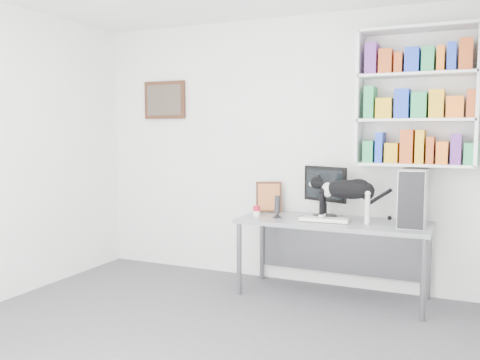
# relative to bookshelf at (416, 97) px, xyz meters

# --- Properties ---
(room) EXTENTS (4.01, 4.01, 2.70)m
(room) POSITION_rel_bookshelf_xyz_m (-1.40, -1.85, -0.50)
(room) COLOR #545459
(room) RESTS_ON ground
(bookshelf) EXTENTS (1.03, 0.28, 1.24)m
(bookshelf) POSITION_rel_bookshelf_xyz_m (0.00, 0.00, 0.00)
(bookshelf) COLOR silver
(bookshelf) RESTS_ON room
(wall_art) EXTENTS (0.52, 0.04, 0.42)m
(wall_art) POSITION_rel_bookshelf_xyz_m (-2.70, 0.12, 0.05)
(wall_art) COLOR #4C2A18
(wall_art) RESTS_ON room
(desk) EXTENTS (1.75, 0.69, 0.73)m
(desk) POSITION_rel_bookshelf_xyz_m (-0.67, -0.23, -1.49)
(desk) COLOR gray
(desk) RESTS_ON room
(monitor) EXTENTS (0.52, 0.38, 0.50)m
(monitor) POSITION_rel_bookshelf_xyz_m (-0.79, -0.07, -0.87)
(monitor) COLOR black
(monitor) RESTS_ON desk
(keyboard) EXTENTS (0.45, 0.20, 0.03)m
(keyboard) POSITION_rel_bookshelf_xyz_m (-0.73, -0.31, -1.11)
(keyboard) COLOR white
(keyboard) RESTS_ON desk
(pc_tower) EXTENTS (0.22, 0.49, 0.49)m
(pc_tower) POSITION_rel_bookshelf_xyz_m (0.02, -0.16, -0.88)
(pc_tower) COLOR silver
(pc_tower) RESTS_ON desk
(speaker) EXTENTS (0.10, 0.10, 0.22)m
(speaker) POSITION_rel_bookshelf_xyz_m (-1.19, -0.30, -1.01)
(speaker) COLOR black
(speaker) RESTS_ON desk
(leaning_print) EXTENTS (0.28, 0.20, 0.32)m
(leaning_print) POSITION_rel_bookshelf_xyz_m (-1.39, -0.00, -0.96)
(leaning_print) COLOR #4C2A18
(leaning_print) RESTS_ON desk
(soup_can) EXTENTS (0.07, 0.07, 0.10)m
(soup_can) POSITION_rel_bookshelf_xyz_m (-1.41, -0.29, -1.07)
(soup_can) COLOR #B50F28
(soup_can) RESTS_ON desk
(cat) EXTENTS (0.67, 0.20, 0.41)m
(cat) POSITION_rel_bookshelf_xyz_m (-0.54, -0.28, -0.92)
(cat) COLOR black
(cat) RESTS_ON desk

